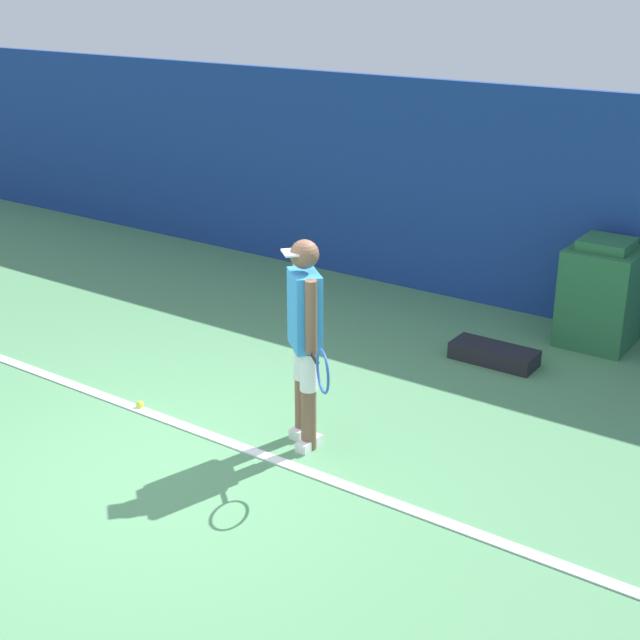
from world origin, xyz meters
TOP-DOWN VIEW (x-y plane):
  - ground_plane at (0.00, 0.00)m, footprint 24.00×24.00m
  - back_wall at (0.00, 4.77)m, footprint 24.00×0.10m
  - court_baseline at (0.00, 0.62)m, footprint 21.60×0.10m
  - tennis_player at (0.60, 0.99)m, footprint 0.73×0.66m
  - tennis_ball at (-0.92, 0.65)m, footprint 0.07×0.07m
  - covered_chair at (1.80, 4.33)m, footprint 0.68×0.68m
  - equipment_bag at (1.16, 3.30)m, footprint 0.82×0.34m

SIDE VIEW (x-z plane):
  - ground_plane at x=0.00m, z-range 0.00..0.00m
  - court_baseline at x=0.00m, z-range 0.00..0.01m
  - tennis_ball at x=-0.92m, z-range 0.00..0.07m
  - equipment_bag at x=1.16m, z-range 0.00..0.16m
  - covered_chair at x=1.80m, z-range -0.02..1.07m
  - tennis_player at x=0.60m, z-range 0.09..1.77m
  - back_wall at x=0.00m, z-range 0.00..2.42m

